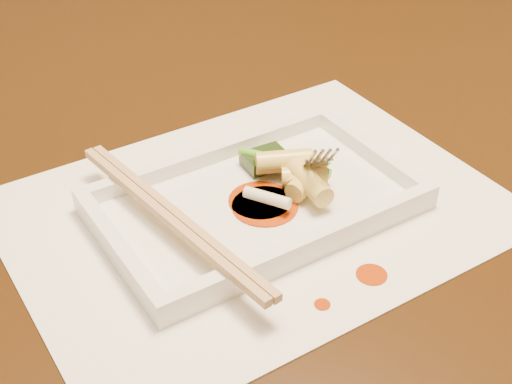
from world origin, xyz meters
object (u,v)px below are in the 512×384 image
table (178,199)px  plate_base (256,205)px  placemat (256,210)px  fork (315,93)px  chopstick_a (167,218)px

table → plate_base: plate_base is taller
table → placemat: bearing=-92.7°
placemat → fork: fork is taller
plate_base → chopstick_a: bearing=180.0°
table → plate_base: 0.20m
plate_base → chopstick_a: 0.08m
placemat → chopstick_a: chopstick_a is taller
placemat → fork: size_ratio=2.86×
plate_base → chopstick_a: size_ratio=1.08×
placemat → plate_base: 0.00m
table → plate_base: bearing=-92.7°
plate_base → fork: size_ratio=1.86×
placemat → chopstick_a: bearing=180.0°
plate_base → fork: bearing=14.4°
chopstick_a → fork: 0.16m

